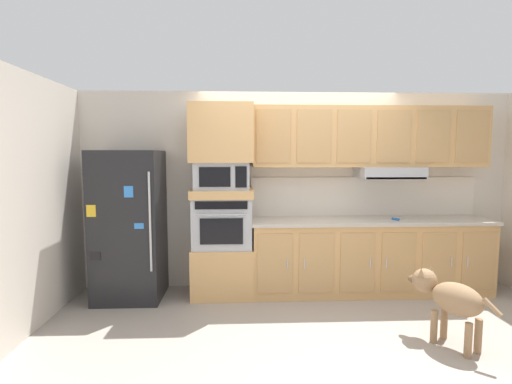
{
  "coord_description": "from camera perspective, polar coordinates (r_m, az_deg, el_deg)",
  "views": [
    {
      "loc": [
        -0.74,
        -3.88,
        1.71
      ],
      "look_at": [
        -0.57,
        0.2,
        1.31
      ],
      "focal_mm": 27.0,
      "sensor_mm": 36.0,
      "label": 1
    }
  ],
  "objects": [
    {
      "name": "refrigerator",
      "position": [
        4.81,
        -18.25,
        -4.68
      ],
      "size": [
        0.76,
        0.73,
        1.76
      ],
      "color": "black",
      "rests_on": "ground"
    },
    {
      "name": "appliance_mid_shelf",
      "position": [
        4.65,
        -5.01,
        -0.16
      ],
      "size": [
        0.74,
        0.62,
        0.1
      ],
      "primitive_type": "cube",
      "color": "tan",
      "rests_on": "built_in_oven"
    },
    {
      "name": "dog",
      "position": [
        3.98,
        26.65,
        -13.74
      ],
      "size": [
        0.52,
        0.79,
        0.66
      ],
      "rotation": [
        0.0,
        0.0,
        2.09
      ],
      "color": "#997551",
      "rests_on": "ground"
    },
    {
      "name": "lower_cabinet_run",
      "position": [
        5.06,
        16.44,
        -9.23
      ],
      "size": [
        2.9,
        0.63,
        0.88
      ],
      "color": "tan",
      "rests_on": "ground"
    },
    {
      "name": "microwave",
      "position": [
        4.63,
        -5.04,
        2.42
      ],
      "size": [
        0.64,
        0.54,
        0.32
      ],
      "color": "#A8AAAF",
      "rests_on": "appliance_mid_shelf"
    },
    {
      "name": "screwdriver",
      "position": [
        4.98,
        20.03,
        -3.77
      ],
      "size": [
        0.16,
        0.16,
        0.03
      ],
      "color": "blue",
      "rests_on": "countertop_slab"
    },
    {
      "name": "back_kitchen_wall",
      "position": [
        5.06,
        6.02,
        0.3
      ],
      "size": [
        6.2,
        0.12,
        2.5
      ],
      "primitive_type": "cube",
      "color": "beige",
      "rests_on": "ground"
    },
    {
      "name": "appliance_upper_cabinet",
      "position": [
        4.64,
        -5.09,
        8.61
      ],
      "size": [
        0.74,
        0.62,
        0.68
      ],
      "primitive_type": "cube",
      "color": "tan",
      "rests_on": "microwave"
    },
    {
      "name": "built_in_oven",
      "position": [
        4.7,
        -4.98,
        -4.41
      ],
      "size": [
        0.7,
        0.62,
        0.6
      ],
      "color": "#A8AAAF",
      "rests_on": "oven_base_cabinet"
    },
    {
      "name": "backsplash_panel",
      "position": [
        5.2,
        15.63,
        -0.63
      ],
      "size": [
        2.94,
        0.02,
        0.5
      ],
      "primitive_type": "cube",
      "color": "silver",
      "rests_on": "countertop_slab"
    },
    {
      "name": "countertop_slab",
      "position": [
        4.97,
        16.57,
        -4.08
      ],
      "size": [
        2.94,
        0.64,
        0.04
      ],
      "primitive_type": "cube",
      "color": "#BCB2A3",
      "rests_on": "lower_cabinet_run"
    },
    {
      "name": "oven_base_cabinet",
      "position": [
        4.84,
        -4.92,
        -11.42
      ],
      "size": [
        0.74,
        0.62,
        0.6
      ],
      "primitive_type": "cube",
      "color": "tan",
      "rests_on": "ground"
    },
    {
      "name": "side_panel_left",
      "position": [
        4.41,
        -30.21,
        -1.22
      ],
      "size": [
        0.12,
        7.1,
        2.5
      ],
      "primitive_type": "cube",
      "color": "beige",
      "rests_on": "ground"
    },
    {
      "name": "upper_cabinet_with_hood",
      "position": [
        5.02,
        16.61,
        7.5
      ],
      "size": [
        2.9,
        0.48,
        0.88
      ],
      "color": "tan",
      "rests_on": "backsplash_panel"
    },
    {
      "name": "ground_plane",
      "position": [
        4.3,
        8.13,
        -17.95
      ],
      "size": [
        9.6,
        9.6,
        0.0
      ],
      "primitive_type": "plane",
      "color": "#9E9389"
    }
  ]
}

